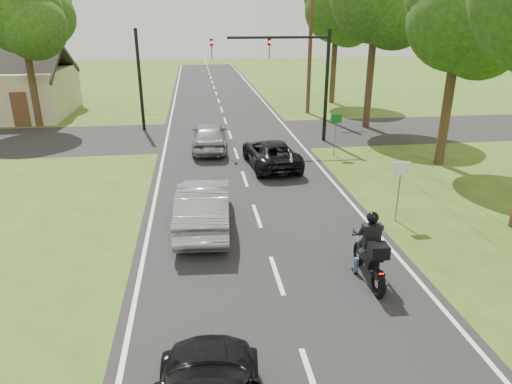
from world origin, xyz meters
TOP-DOWN VIEW (x-y plane):
  - ground at (0.00, 0.00)m, footprint 140.00×140.00m
  - road at (0.00, 10.00)m, footprint 8.00×100.00m
  - cross_road at (0.00, 16.00)m, footprint 60.00×7.00m
  - motorcycle_rider at (2.38, -0.58)m, footprint 0.65×2.30m
  - dark_suv at (1.42, 9.66)m, footprint 2.46×4.70m
  - silver_sedan at (-1.85, 3.32)m, footprint 1.96×4.83m
  - silver_suv at (-1.32, 12.82)m, footprint 1.98×4.47m
  - traffic_signal at (3.34, 14.00)m, footprint 6.38×0.44m
  - signal_pole_far at (-5.20, 18.00)m, footprint 0.20×0.20m
  - utility_pole_far at (6.20, 22.00)m, footprint 1.60×0.28m
  - sign_white at (4.70, 2.98)m, footprint 0.55×0.07m
  - sign_green at (4.90, 10.98)m, footprint 0.55×0.07m
  - tree_row_c at (9.75, 8.80)m, footprint 4.80×4.65m
  - tree_row_d at (9.10, 16.76)m, footprint 5.76×5.58m
  - tree_row_e at (9.48, 25.78)m, footprint 5.28×5.12m
  - tree_left_near at (-11.73, 19.78)m, footprint 5.12×4.96m
  - tree_left_far at (-13.70, 29.76)m, footprint 5.76×5.58m

SIDE VIEW (x-z plane):
  - ground at x=0.00m, z-range 0.00..0.00m
  - cross_road at x=0.00m, z-range 0.00..0.01m
  - road at x=0.00m, z-range 0.00..0.01m
  - dark_suv at x=1.42m, z-range 0.01..1.27m
  - silver_suv at x=-1.32m, z-range 0.01..1.51m
  - motorcycle_rider at x=2.38m, z-range -0.21..1.77m
  - silver_sedan at x=-1.85m, z-range 0.01..1.57m
  - sign_white at x=4.70m, z-range 0.54..2.66m
  - sign_green at x=4.90m, z-range 0.54..2.66m
  - signal_pole_far at x=-5.20m, z-range 0.00..6.00m
  - traffic_signal at x=3.34m, z-range 1.14..7.14m
  - utility_pole_far at x=6.20m, z-range 0.08..10.08m
  - tree_row_c at x=9.75m, z-range 1.85..10.61m
  - tree_left_near at x=-11.73m, z-range 1.92..11.14m
  - tree_row_e at x=9.48m, z-range 2.03..11.64m
  - tree_left_far at x=-13.70m, z-range 2.06..12.20m
  - tree_row_d at x=9.10m, z-range 2.21..12.66m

